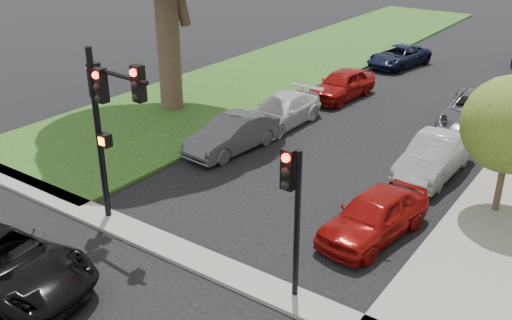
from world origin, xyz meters
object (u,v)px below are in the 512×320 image
Objects in this scene: car_parked_7 at (342,84)px; car_parked_1 at (435,156)px; car_parked_2 at (477,112)px; car_parked_5 at (232,134)px; car_parked_8 at (399,56)px; car_parked_0 at (374,215)px; car_parked_6 at (282,111)px; traffic_signal_secondary at (293,197)px; traffic_signal_main at (106,107)px; small_tree_a at (512,125)px.

car_parked_1 is at bearing -36.61° from car_parked_7.
car_parked_2 is 1.31× the size of car_parked_5.
car_parked_8 is at bearing 95.55° from car_parked_7.
car_parked_0 is 20.49m from car_parked_8.
traffic_signal_secondary is at bearing -55.67° from car_parked_6.
car_parked_1 is (-0.02, 5.28, 0.02)m from car_parked_0.
traffic_signal_secondary is 15.05m from car_parked_2.
car_parked_7 is at bearing 90.42° from traffic_signal_main.
small_tree_a is 8.17m from car_parked_2.
traffic_signal_secondary is at bearing -62.11° from car_parked_7.
car_parked_5 is 0.98× the size of car_parked_7.
car_parked_7 is at bearing 85.94° from car_parked_6.
small_tree_a reaches higher than car_parked_8.
car_parked_2 is (-0.11, 5.74, 0.06)m from car_parked_1.
car_parked_0 is 0.92× the size of car_parked_8.
car_parked_1 is 0.78× the size of car_parked_2.
car_parked_5 is (-7.45, 2.76, -0.00)m from car_parked_0.
traffic_signal_main is (-9.56, -7.50, 0.77)m from small_tree_a.
car_parked_6 is at bearing -89.57° from car_parked_7.
car_parked_1 is (6.90, 9.12, -3.08)m from traffic_signal_main.
traffic_signal_main is 1.27× the size of car_parked_5.
car_parked_0 is 0.74× the size of car_parked_2.
car_parked_1 reaches higher than car_parked_8.
car_parked_7 is (-0.11, 15.32, -3.06)m from traffic_signal_main.
traffic_signal_main is at bearing -86.76° from car_parked_6.
traffic_signal_main reaches higher than car_parked_6.
car_parked_6 reaches higher than car_parked_8.
car_parked_7 is at bearing 139.85° from car_parked_1.
car_parked_2 is at bearing 110.61° from small_tree_a.
traffic_signal_main reaches higher than car_parked_1.
small_tree_a reaches higher than car_parked_2.
car_parked_0 is 5.28m from car_parked_1.
car_parked_6 is at bearing 95.33° from car_parked_5.
traffic_signal_secondary is at bearing -91.73° from car_parked_1.
car_parked_1 is 0.95× the size of car_parked_6.
car_parked_1 is at bearing 24.28° from car_parked_5.
small_tree_a is 1.02× the size of car_parked_1.
traffic_signal_secondary is 0.92× the size of car_parked_7.
car_parked_2 reaches higher than car_parked_5.
traffic_signal_main is 10.72m from car_parked_6.
car_parked_5 is at bearing -174.86° from small_tree_a.
car_parked_1 is 5.74m from car_parked_2.
car_parked_7 is (0.40, 5.08, 0.07)m from car_parked_6.
car_parked_7 is (-9.68, 7.82, -2.29)m from small_tree_a.
car_parked_5 is (-6.94, 6.64, -2.13)m from traffic_signal_secondary.
car_parked_5 is (-7.43, -2.52, -0.02)m from car_parked_1.
traffic_signal_secondary reaches higher than car_parked_2.
car_parked_5 is at bearing 167.98° from car_parked_0.
car_parked_0 is (0.51, 3.89, -2.13)m from traffic_signal_secondary.
car_parked_1 is at bearing 98.53° from car_parked_0.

